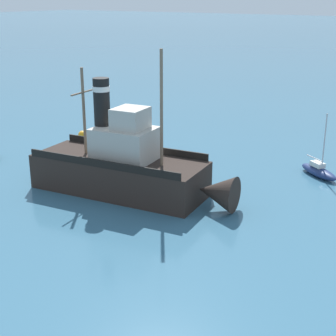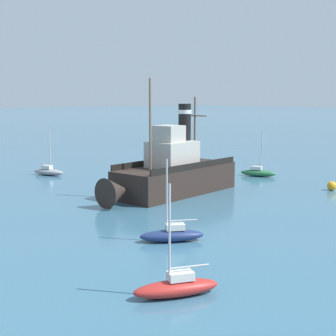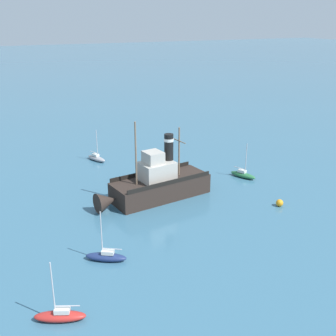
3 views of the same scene
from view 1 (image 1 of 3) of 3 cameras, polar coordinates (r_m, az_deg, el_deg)
ground_plane at (r=36.60m, az=-4.41°, el=-2.21°), size 600.00×600.00×0.00m
old_tugboat at (r=35.11m, az=-4.60°, el=0.04°), size 5.91×14.71×9.90m
sailboat_navy at (r=40.29m, az=16.35°, el=-0.30°), size 3.01×3.78×4.90m
mooring_buoy at (r=49.15m, az=-9.44°, el=3.61°), size 0.84×0.84×0.84m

